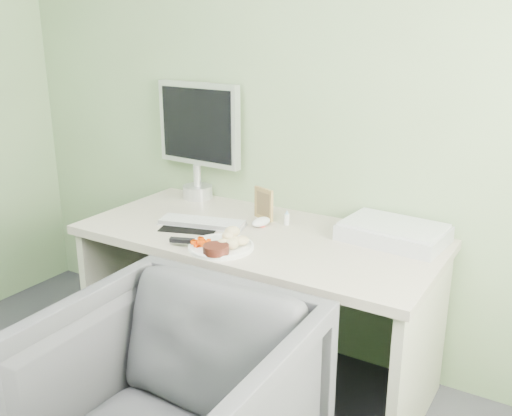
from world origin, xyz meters
The scene contains 14 objects.
wall_back centered at (0.00, 2.00, 1.35)m, with size 3.50×3.50×0.00m, color #84A272.
desk centered at (0.00, 1.62, 0.55)m, with size 1.60×0.75×0.73m.
plate centered at (-0.03, 1.39, 0.74)m, with size 0.27×0.27×0.01m, color white.
steak centered at (0.00, 1.31, 0.76)m, with size 0.10×0.10×0.03m, color black.
potato_pile centered at (0.00, 1.40, 0.78)m, with size 0.13×0.09×0.07m, color tan.
carrot_heap centered at (-0.08, 1.33, 0.77)m, with size 0.07×0.06×0.04m, color #EE4305.
steak_knife centered at (-0.14, 1.33, 0.76)m, with size 0.26×0.11×0.02m.
mousepad centered at (-0.31, 1.55, 0.73)m, with size 0.25×0.22×0.00m, color black.
keyboard centered at (-0.27, 1.58, 0.74)m, with size 0.39×0.12×0.02m, color white.
computer_mouse centered at (-0.03, 1.71, 0.75)m, with size 0.06×0.11×0.04m, color white.
photo_frame centered at (-0.07, 1.80, 0.81)m, with size 0.12×0.01×0.15m, color olive.
eyedrop_bottle centered at (0.06, 1.79, 0.76)m, with size 0.02×0.02×0.07m.
scanner centered at (0.55, 1.84, 0.76)m, with size 0.43×0.29×0.07m, color #B4B7BB.
monitor centered at (-0.55, 1.94, 1.07)m, with size 0.51×0.16×0.60m.
Camera 1 is at (1.23, -0.41, 1.61)m, focal length 40.00 mm.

